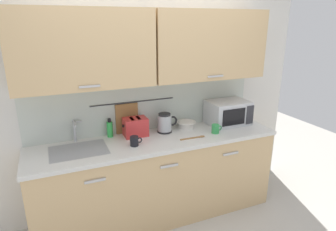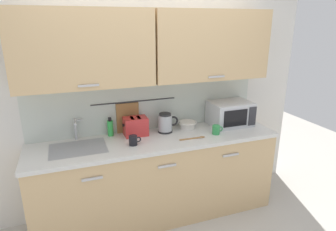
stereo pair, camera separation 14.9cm
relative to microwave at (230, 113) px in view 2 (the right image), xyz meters
name	(u,v)px [view 2 (the right image)]	position (x,y,z in m)	size (l,w,h in m)	color
ground	(167,230)	(-0.91, -0.41, -1.04)	(8.00, 8.00, 0.00)	#B7B2A8
counter_unit	(156,177)	(-0.92, -0.11, -0.58)	(2.53, 0.64, 0.90)	tan
back_wall_assembly	(149,74)	(-0.91, 0.12, 0.49)	(3.70, 0.41, 2.50)	silver
sink_faucet	(76,127)	(-1.68, 0.12, 0.01)	(0.09, 0.17, 0.22)	#B2B5BA
microwave	(230,113)	(0.00, 0.00, 0.00)	(0.46, 0.35, 0.27)	silver
electric_kettle	(165,123)	(-0.77, 0.04, -0.03)	(0.23, 0.16, 0.21)	black
dish_soap_bottle	(110,128)	(-1.34, 0.13, -0.05)	(0.06, 0.06, 0.20)	green
mug_near_sink	(133,140)	(-1.18, -0.19, -0.09)	(0.12, 0.08, 0.09)	black
mixing_bowl	(187,124)	(-0.50, 0.06, -0.09)	(0.21, 0.21, 0.08)	silver
toaster	(136,126)	(-1.09, 0.06, -0.04)	(0.26, 0.17, 0.19)	red
mug_by_kettle	(216,130)	(-0.29, -0.21, -0.09)	(0.12, 0.08, 0.09)	green
wooden_spoon	(196,138)	(-0.55, -0.25, -0.13)	(0.28, 0.04, 0.01)	#9E7042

